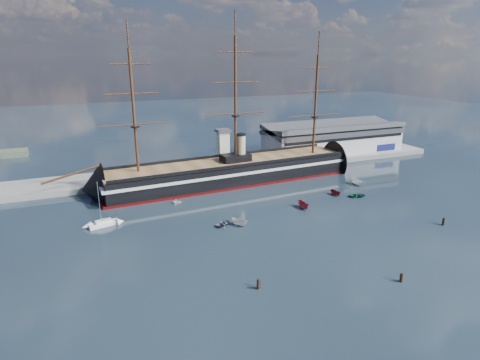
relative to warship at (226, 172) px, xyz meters
name	(u,v)px	position (x,y,z in m)	size (l,w,h in m)	color
ground	(251,201)	(0.78, -20.00, -4.04)	(600.00, 600.00, 0.00)	black
quay	(237,169)	(10.78, 16.00, -4.04)	(180.00, 18.00, 2.00)	slate
warehouse	(333,138)	(58.78, 20.00, 3.95)	(63.00, 21.00, 11.60)	#B7BABC
quay_tower	(223,148)	(3.78, 13.00, 5.72)	(5.00, 5.00, 15.00)	silver
warship	(226,172)	(0.00, 0.00, 0.00)	(113.33, 21.44, 53.94)	black
sailboat	(104,223)	(-43.52, -22.61, -3.24)	(8.11, 3.93, 12.48)	white
motorboat_a	(240,226)	(-9.76, -36.40, -4.04)	(6.00, 2.20, 2.40)	silver
motorboat_b	(224,225)	(-13.66, -34.51, -4.04)	(3.08, 1.23, 1.44)	slate
motorboat_c	(303,208)	(12.76, -31.86, -4.04)	(6.11, 2.24, 2.45)	maroon
motorboat_d	(177,204)	(-21.40, -13.90, -4.04)	(5.13, 2.22, 1.88)	white
motorboat_e	(357,197)	(34.04, -29.93, -4.04)	(3.34, 1.34, 1.56)	#124631
motorboat_f	(356,185)	(41.79, -19.63, -4.04)	(6.72, 2.46, 2.69)	silver
motorboat_g	(335,195)	(28.58, -25.69, -4.04)	(4.96, 1.82, 1.98)	maroon
piling_near_left	(258,289)	(-17.96, -65.92, -4.04)	(0.64, 0.64, 2.91)	black
piling_near_mid	(401,282)	(9.86, -74.60, -4.04)	(0.64, 0.64, 2.65)	black
piling_far_right	(443,225)	(41.19, -56.96, -4.04)	(0.64, 0.64, 2.90)	black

